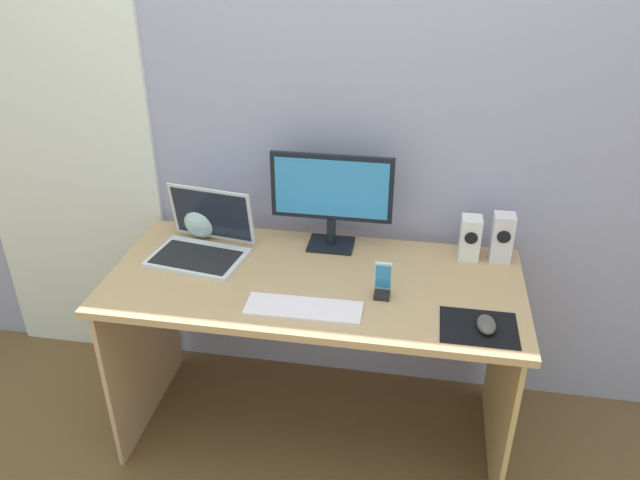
% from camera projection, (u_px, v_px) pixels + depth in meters
% --- Properties ---
extents(ground_plane, '(8.00, 8.00, 0.00)m').
position_uv_depth(ground_plane, '(315.00, 428.00, 2.66)').
color(ground_plane, brown).
extents(wall_back, '(6.00, 0.04, 2.50)m').
position_uv_depth(wall_back, '(333.00, 112.00, 2.42)').
color(wall_back, '#9E9BBF').
rests_on(wall_back, ground_plane).
extents(door_left, '(0.82, 0.02, 2.02)m').
position_uv_depth(door_left, '(64.00, 155.00, 2.68)').
color(door_left, white).
rests_on(door_left, ground_plane).
extents(desk, '(1.52, 0.69, 0.75)m').
position_uv_depth(desk, '(314.00, 312.00, 2.37)').
color(desk, tan).
rests_on(desk, ground_plane).
extents(monitor, '(0.47, 0.14, 0.39)m').
position_uv_depth(monitor, '(331.00, 195.00, 2.41)').
color(monitor, black).
rests_on(monitor, desk).
extents(speaker_right, '(0.08, 0.08, 0.19)m').
position_uv_depth(speaker_right, '(502.00, 238.00, 2.37)').
color(speaker_right, silver).
rests_on(speaker_right, desk).
extents(speaker_near_monitor, '(0.08, 0.09, 0.17)m').
position_uv_depth(speaker_near_monitor, '(470.00, 238.00, 2.40)').
color(speaker_near_monitor, white).
rests_on(speaker_near_monitor, desk).
extents(laptop, '(0.39, 0.33, 0.25)m').
position_uv_depth(laptop, '(202.00, 243.00, 2.43)').
color(laptop, silver).
rests_on(laptop, desk).
extents(fishbowl, '(0.16, 0.16, 0.16)m').
position_uv_depth(fishbowl, '(203.00, 219.00, 2.56)').
color(fishbowl, silver).
rests_on(fishbowl, desk).
extents(keyboard_external, '(0.40, 0.13, 0.01)m').
position_uv_depth(keyboard_external, '(302.00, 308.00, 2.12)').
color(keyboard_external, white).
rests_on(keyboard_external, desk).
extents(mousepad, '(0.25, 0.20, 0.00)m').
position_uv_depth(mousepad, '(479.00, 327.00, 2.03)').
color(mousepad, black).
rests_on(mousepad, desk).
extents(mouse, '(0.06, 0.10, 0.04)m').
position_uv_depth(mouse, '(486.00, 325.00, 2.02)').
color(mouse, '#4D4946').
rests_on(mouse, mousepad).
extents(phone_in_dock, '(0.06, 0.05, 0.14)m').
position_uv_depth(phone_in_dock, '(383.00, 284.00, 2.17)').
color(phone_in_dock, black).
rests_on(phone_in_dock, desk).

